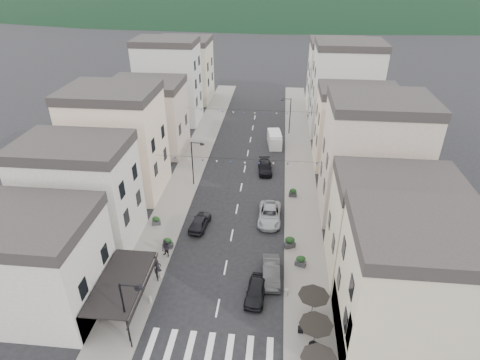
% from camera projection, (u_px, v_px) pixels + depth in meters
% --- Properties ---
extents(sidewalk_left, '(4.00, 76.00, 0.12)m').
position_uv_depth(sidewalk_left, '(193.00, 163.00, 56.62)').
color(sidewalk_left, slate).
rests_on(sidewalk_left, ground).
extents(sidewalk_right, '(4.00, 76.00, 0.12)m').
position_uv_depth(sidewalk_right, '(299.00, 168.00, 55.30)').
color(sidewalk_right, slate).
rests_on(sidewalk_right, ground).
extents(boutique_building, '(12.00, 8.00, 8.00)m').
position_uv_depth(boutique_building, '(23.00, 267.00, 32.00)').
color(boutique_building, '#AFA9A0').
rests_on(boutique_building, ground).
extents(bistro_building, '(10.00, 8.00, 10.00)m').
position_uv_depth(bistro_building, '(416.00, 295.00, 28.00)').
color(bistro_building, beige).
rests_on(bistro_building, ground).
extents(boutique_awning, '(3.77, 7.50, 3.28)m').
position_uv_depth(boutique_awning, '(124.00, 283.00, 31.71)').
color(boutique_awning, black).
rests_on(boutique_awning, ground).
extents(buildings_row_left, '(10.20, 54.16, 14.00)m').
position_uv_depth(buildings_row_left, '(152.00, 106.00, 59.23)').
color(buildings_row_left, '#AFA9A0').
rests_on(buildings_row_left, ground).
extents(buildings_row_right, '(10.20, 54.16, 14.50)m').
position_uv_depth(buildings_row_right, '(353.00, 115.00, 55.58)').
color(buildings_row_right, beige).
rests_on(buildings_row_right, ground).
extents(cafe_terrace, '(2.50, 8.10, 2.53)m').
position_uv_depth(cafe_terrace, '(316.00, 327.00, 28.86)').
color(cafe_terrace, black).
rests_on(cafe_terrace, ground).
extents(streetlamp_left_near, '(1.70, 0.56, 6.00)m').
position_uv_depth(streetlamp_left_near, '(128.00, 308.00, 28.70)').
color(streetlamp_left_near, black).
rests_on(streetlamp_left_near, ground).
extents(streetlamp_left_far, '(1.70, 0.56, 6.00)m').
position_uv_depth(streetlamp_left_far, '(194.00, 159.00, 49.48)').
color(streetlamp_left_far, black).
rests_on(streetlamp_left_far, ground).
extents(streetlamp_right_far, '(1.70, 0.56, 6.00)m').
position_uv_depth(streetlamp_right_far, '(288.00, 112.00, 64.04)').
color(streetlamp_right_far, black).
rests_on(streetlamp_right_far, ground).
extents(bollards, '(11.66, 10.26, 0.60)m').
position_uv_depth(bollards, '(217.00, 309.00, 32.83)').
color(bollards, gray).
rests_on(bollards, ground).
extents(bunting_near, '(19.00, 0.28, 0.62)m').
position_uv_depth(bunting_near, '(238.00, 162.00, 44.54)').
color(bunting_near, black).
rests_on(bunting_near, ground).
extents(bunting_far, '(19.00, 0.28, 0.62)m').
position_uv_depth(bunting_far, '(249.00, 112.00, 58.40)').
color(bunting_far, black).
rests_on(bunting_far, ground).
extents(parked_car_a, '(2.00, 4.18, 1.38)m').
position_uv_depth(parked_car_a, '(256.00, 291.00, 34.26)').
color(parked_car_a, black).
rests_on(parked_car_a, ground).
extents(parked_car_b, '(1.76, 4.49, 1.46)m').
position_uv_depth(parked_car_b, '(271.00, 272.00, 36.23)').
color(parked_car_b, '#363739').
rests_on(parked_car_b, ground).
extents(parked_car_c, '(2.48, 5.33, 1.48)m').
position_uv_depth(parked_car_c, '(270.00, 215.00, 44.17)').
color(parked_car_c, '#9CA0A4').
rests_on(parked_car_c, ground).
extents(parked_car_d, '(2.20, 4.54, 1.27)m').
position_uv_depth(parked_car_d, '(265.00, 167.00, 54.13)').
color(parked_car_d, black).
rests_on(parked_car_d, ground).
extents(parked_car_e, '(2.15, 4.26, 1.39)m').
position_uv_depth(parked_car_e, '(200.00, 222.00, 43.05)').
color(parked_car_e, black).
rests_on(parked_car_e, ground).
extents(delivery_van, '(2.41, 4.86, 2.24)m').
position_uv_depth(delivery_van, '(275.00, 139.00, 61.36)').
color(delivery_van, silver).
rests_on(delivery_van, ground).
extents(pedestrian_a, '(0.81, 0.68, 1.89)m').
position_uv_depth(pedestrian_a, '(158.00, 268.00, 36.13)').
color(pedestrian_a, black).
rests_on(pedestrian_a, sidewalk_left).
extents(pedestrian_b, '(1.09, 1.01, 1.80)m').
position_uv_depth(pedestrian_b, '(166.00, 249.00, 38.61)').
color(pedestrian_b, black).
rests_on(pedestrian_b, sidewalk_left).
extents(planter_la, '(1.01, 0.58, 1.11)m').
position_uv_depth(planter_la, '(168.00, 243.00, 39.97)').
color(planter_la, '#323235').
rests_on(planter_la, sidewalk_left).
extents(planter_lb, '(1.02, 0.75, 1.03)m').
position_uv_depth(planter_lb, '(156.00, 221.00, 43.37)').
color(planter_lb, '#333235').
rests_on(planter_lb, sidewalk_left).
extents(planter_ra, '(1.12, 0.85, 1.12)m').
position_uv_depth(planter_ra, '(301.00, 261.00, 37.62)').
color(planter_ra, '#313234').
rests_on(planter_ra, sidewalk_right).
extents(planter_rb, '(1.26, 1.02, 1.24)m').
position_uv_depth(planter_rb, '(290.00, 242.00, 39.98)').
color(planter_rb, '#2D2D2F').
rests_on(planter_rb, sidewalk_right).
extents(planter_rc, '(0.97, 0.54, 1.07)m').
position_uv_depth(planter_rc, '(293.00, 193.00, 48.43)').
color(planter_rc, '#2A2A2C').
rests_on(planter_rc, sidewalk_right).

